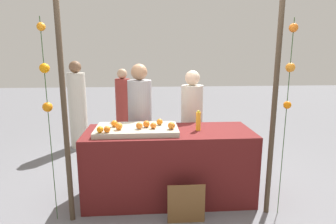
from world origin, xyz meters
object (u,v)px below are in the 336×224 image
Objects in this scene: orange_1 at (146,124)px; juice_bottle at (198,121)px; orange_0 at (107,129)px; vendor_right at (192,128)px; chalkboard_sign at (186,204)px; vendor_left at (140,127)px; stall_counter at (169,164)px.

juice_bottle is (0.63, 0.04, 0.02)m from orange_1.
orange_0 is at bearing -167.48° from juice_bottle.
orange_1 is at bearing -176.36° from juice_bottle.
orange_1 is 0.99m from vendor_right.
orange_1 is at bearing 128.66° from chalkboard_sign.
vendor_left reaches higher than vendor_right.
juice_bottle is (1.07, 0.24, 0.02)m from orange_0.
juice_bottle is 0.54× the size of chalkboard_sign.
vendor_right reaches higher than chalkboard_sign.
vendor_left reaches higher than stall_counter.
stall_counter is 4.54× the size of chalkboard_sign.
stall_counter is 27.51× the size of orange_0.
chalkboard_sign is 0.27× the size of vendor_left.
vendor_left is (0.34, 0.85, -0.20)m from orange_0.
chalkboard_sign is (0.85, -0.32, -0.76)m from orange_0.
orange_0 is at bearing -111.89° from vendor_left.
stall_counter is 25.39× the size of orange_1.
vendor_left is at bearing 113.43° from chalkboard_sign.
juice_bottle is at bearing -1.37° from stall_counter.
orange_0 is at bearing -140.40° from vendor_right.
chalkboard_sign is at bearing -100.97° from vendor_right.
stall_counter is 0.63m from chalkboard_sign.
juice_bottle is at bearing -92.02° from vendor_right.
orange_0 is 0.94m from vendor_left.
vendor_right is at bearing 47.15° from orange_1.
orange_0 is 1.19m from chalkboard_sign.
stall_counter is 0.78m from vendor_left.
orange_1 is at bearing -169.83° from stall_counter.
orange_0 is (-0.71, -0.25, 0.54)m from stall_counter.
juice_bottle is at bearing 12.52° from orange_0.
vendor_right is (0.02, 0.66, -0.26)m from juice_bottle.
vendor_right reaches higher than stall_counter.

